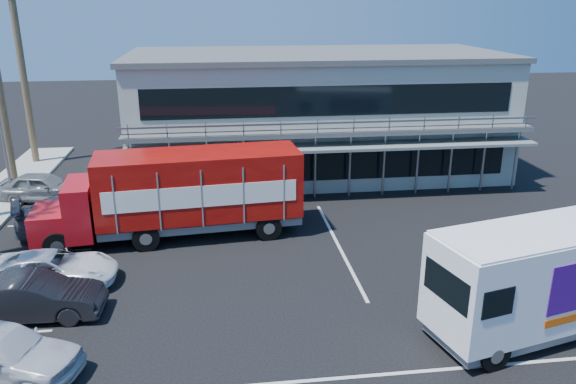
{
  "coord_description": "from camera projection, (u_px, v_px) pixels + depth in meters",
  "views": [
    {
      "loc": [
        -3.1,
        -19.17,
        10.27
      ],
      "look_at": [
        -0.14,
        3.87,
        2.3
      ],
      "focal_mm": 35.0,
      "sensor_mm": 36.0,
      "label": 1
    }
  ],
  "objects": [
    {
      "name": "building",
      "position": [
        315.0,
        112.0,
        34.88
      ],
      "size": [
        22.4,
        12.0,
        7.3
      ],
      "color": "#A4A89A",
      "rests_on": "ground"
    },
    {
      "name": "parked_car_b",
      "position": [
        34.0,
        297.0,
        18.95
      ],
      "size": [
        4.65,
        1.78,
        1.51
      ],
      "primitive_type": "imported",
      "rotation": [
        0.0,
        0.0,
        1.53
      ],
      "color": "black",
      "rests_on": "ground"
    },
    {
      "name": "white_van",
      "position": [
        543.0,
        278.0,
        17.74
      ],
      "size": [
        7.84,
        4.26,
        3.64
      ],
      "rotation": [
        0.0,
        0.0,
        0.24
      ],
      "color": "white",
      "rests_on": "ground"
    },
    {
      "name": "ground",
      "position": [
        304.0,
        280.0,
        21.69
      ],
      "size": [
        120.0,
        120.0,
        0.0
      ],
      "primitive_type": "plane",
      "color": "black",
      "rests_on": "ground"
    },
    {
      "name": "parked_car_e",
      "position": [
        43.0,
        187.0,
        30.06
      ],
      "size": [
        4.77,
        2.51,
        1.55
      ],
      "primitive_type": "imported",
      "rotation": [
        0.0,
        0.0,
        1.42
      ],
      "color": "gray",
      "rests_on": "ground"
    },
    {
      "name": "parked_car_c",
      "position": [
        52.0,
        270.0,
        21.07
      ],
      "size": [
        4.84,
        2.27,
        1.34
      ],
      "primitive_type": "imported",
      "rotation": [
        0.0,
        0.0,
        1.56
      ],
      "color": "white",
      "rests_on": "ground"
    },
    {
      "name": "parked_car_d",
      "position": [
        83.0,
        213.0,
        26.14
      ],
      "size": [
        6.36,
        4.08,
        1.71
      ],
      "primitive_type": "imported",
      "rotation": [
        0.0,
        0.0,
        1.88
      ],
      "color": "#2E333D",
      "rests_on": "ground"
    },
    {
      "name": "parked_car_a",
      "position": [
        0.0,
        351.0,
        15.96
      ],
      "size": [
        5.05,
        3.33,
        1.6
      ],
      "primitive_type": "imported",
      "rotation": [
        0.0,
        0.0,
        1.23
      ],
      "color": "silver",
      "rests_on": "ground"
    },
    {
      "name": "red_truck",
      "position": [
        182.0,
        192.0,
        25.03
      ],
      "size": [
        11.83,
        3.79,
        3.91
      ],
      "rotation": [
        0.0,
        0.0,
        0.09
      ],
      "color": "#A70D13",
      "rests_on": "ground"
    }
  ]
}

